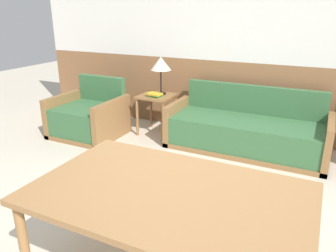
{
  "coord_description": "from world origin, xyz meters",
  "views": [
    {
      "loc": [
        0.94,
        -2.0,
        1.78
      ],
      "look_at": [
        -0.58,
        1.12,
        0.54
      ],
      "focal_mm": 35.0,
      "sensor_mm": 36.0,
      "label": 1
    }
  ],
  "objects_px": {
    "armchair": "(89,118)",
    "table_lamp": "(161,64)",
    "dining_table": "(169,200)",
    "couch": "(246,132)",
    "side_table": "(157,103)"
  },
  "relations": [
    {
      "from": "couch",
      "to": "dining_table",
      "type": "bearing_deg",
      "value": -88.06
    },
    {
      "from": "side_table",
      "to": "dining_table",
      "type": "height_order",
      "value": "dining_table"
    },
    {
      "from": "armchair",
      "to": "dining_table",
      "type": "bearing_deg",
      "value": -47.67
    },
    {
      "from": "dining_table",
      "to": "couch",
      "type": "bearing_deg",
      "value": 91.94
    },
    {
      "from": "couch",
      "to": "dining_table",
      "type": "relative_size",
      "value": 1.2
    },
    {
      "from": "armchair",
      "to": "table_lamp",
      "type": "height_order",
      "value": "table_lamp"
    },
    {
      "from": "side_table",
      "to": "table_lamp",
      "type": "relative_size",
      "value": 1.09
    },
    {
      "from": "couch",
      "to": "dining_table",
      "type": "distance_m",
      "value": 2.54
    },
    {
      "from": "armchair",
      "to": "couch",
      "type": "bearing_deg",
      "value": 5.74
    },
    {
      "from": "dining_table",
      "to": "armchair",
      "type": "bearing_deg",
      "value": 138.53
    },
    {
      "from": "couch",
      "to": "armchair",
      "type": "distance_m",
      "value": 2.27
    },
    {
      "from": "table_lamp",
      "to": "dining_table",
      "type": "relative_size",
      "value": 0.32
    },
    {
      "from": "table_lamp",
      "to": "dining_table",
      "type": "bearing_deg",
      "value": -61.87
    },
    {
      "from": "couch",
      "to": "table_lamp",
      "type": "distance_m",
      "value": 1.54
    },
    {
      "from": "side_table",
      "to": "dining_table",
      "type": "bearing_deg",
      "value": -60.56
    }
  ]
}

